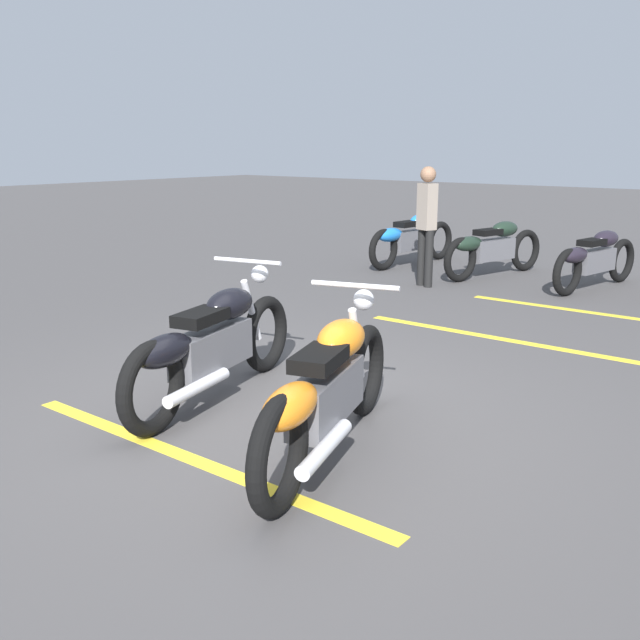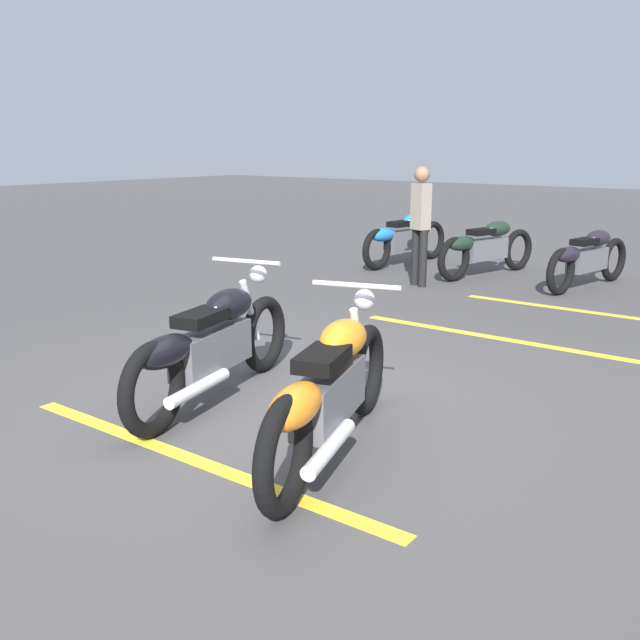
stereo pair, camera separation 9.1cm
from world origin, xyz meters
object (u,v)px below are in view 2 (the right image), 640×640
at_px(motorcycle_row_right, 485,247).
at_px(motorcycle_row_far_right, 404,238).
at_px(motorcycle_bright_foreground, 330,390).
at_px(motorcycle_dark_foreground, 211,344).
at_px(bystander_near_row, 420,220).
at_px(motorcycle_row_center, 587,258).

xyz_separation_m(motorcycle_row_right, motorcycle_row_far_right, (0.13, 1.50, 0.00)).
relative_size(motorcycle_row_right, motorcycle_row_far_right, 0.97).
relative_size(motorcycle_bright_foreground, motorcycle_dark_foreground, 0.98).
distance_m(motorcycle_bright_foreground, bystander_near_row, 5.81).
relative_size(motorcycle_row_center, bystander_near_row, 1.26).
relative_size(motorcycle_row_right, bystander_near_row, 1.29).
bearing_deg(motorcycle_bright_foreground, motorcycle_dark_foreground, 60.99).
xyz_separation_m(motorcycle_row_center, motorcycle_row_far_right, (0.15, 3.02, 0.02)).
bearing_deg(motorcycle_row_far_right, motorcycle_row_right, -89.44).
bearing_deg(motorcycle_row_far_right, motorcycle_dark_foreground, -155.78).
relative_size(motorcycle_bright_foreground, motorcycle_row_far_right, 0.98).
xyz_separation_m(motorcycle_row_far_right, bystander_near_row, (-1.40, -1.10, 0.47)).
bearing_deg(bystander_near_row, motorcycle_dark_foreground, 32.50).
distance_m(motorcycle_bright_foreground, motorcycle_row_center, 6.54).
relative_size(motorcycle_dark_foreground, motorcycle_row_right, 1.03).
height_order(motorcycle_bright_foreground, motorcycle_row_far_right, motorcycle_bright_foreground).
height_order(motorcycle_row_far_right, bystander_near_row, bystander_near_row).
xyz_separation_m(motorcycle_bright_foreground, motorcycle_row_far_right, (6.67, 3.49, -0.01)).
bearing_deg(motorcycle_row_center, bystander_near_row, 133.57).
relative_size(motorcycle_bright_foreground, motorcycle_row_center, 1.03).
relative_size(motorcycle_row_far_right, bystander_near_row, 1.32).
distance_m(motorcycle_bright_foreground, motorcycle_row_right, 6.83).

